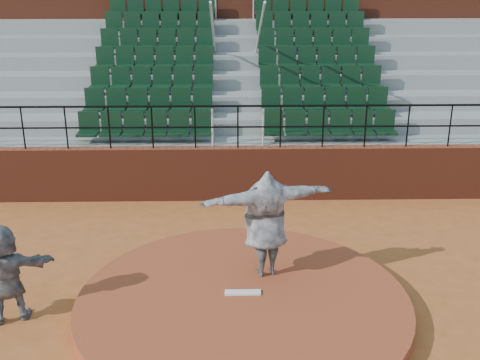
# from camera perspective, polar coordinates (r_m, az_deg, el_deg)

# --- Properties ---
(ground) EXTENTS (90.00, 90.00, 0.00)m
(ground) POSITION_cam_1_polar(r_m,az_deg,el_deg) (10.21, 0.28, -12.32)
(ground) COLOR #AD5827
(ground) RESTS_ON ground
(pitchers_mound) EXTENTS (5.50, 5.50, 0.25)m
(pitchers_mound) POSITION_cam_1_polar(r_m,az_deg,el_deg) (10.15, 0.28, -11.72)
(pitchers_mound) COLOR #9C4223
(pitchers_mound) RESTS_ON ground
(pitching_rubber) EXTENTS (0.60, 0.15, 0.03)m
(pitching_rubber) POSITION_cam_1_polar(r_m,az_deg,el_deg) (10.20, 0.26, -10.61)
(pitching_rubber) COLOR white
(pitching_rubber) RESTS_ON pitchers_mound
(boundary_wall) EXTENTS (24.00, 0.30, 1.30)m
(boundary_wall) POSITION_cam_1_polar(r_m,az_deg,el_deg) (14.44, -0.20, 0.64)
(boundary_wall) COLOR maroon
(boundary_wall) RESTS_ON ground
(wall_railing) EXTENTS (24.04, 0.05, 1.03)m
(wall_railing) POSITION_cam_1_polar(r_m,az_deg,el_deg) (14.04, -0.20, 5.95)
(wall_railing) COLOR black
(wall_railing) RESTS_ON boundary_wall
(seating_deck) EXTENTS (24.00, 5.97, 4.63)m
(seating_deck) POSITION_cam_1_polar(r_m,az_deg,el_deg) (17.72, -0.39, 7.02)
(seating_deck) COLOR gray
(seating_deck) RESTS_ON ground
(press_box_facade) EXTENTS (24.00, 3.00, 7.10)m
(press_box_facade) POSITION_cam_1_polar(r_m,az_deg,el_deg) (21.29, -0.55, 15.01)
(press_box_facade) COLOR maroon
(press_box_facade) RESTS_ON ground
(pitcher) EXTENTS (2.45, 1.28, 1.92)m
(pitcher) POSITION_cam_1_polar(r_m,az_deg,el_deg) (10.40, 2.45, -4.12)
(pitcher) COLOR black
(pitcher) RESTS_ON pitchers_mound
(fielder) EXTENTS (1.60, 0.98, 1.64)m
(fielder) POSITION_cam_1_polar(r_m,az_deg,el_deg) (10.29, -21.33, -8.29)
(fielder) COLOR black
(fielder) RESTS_ON ground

